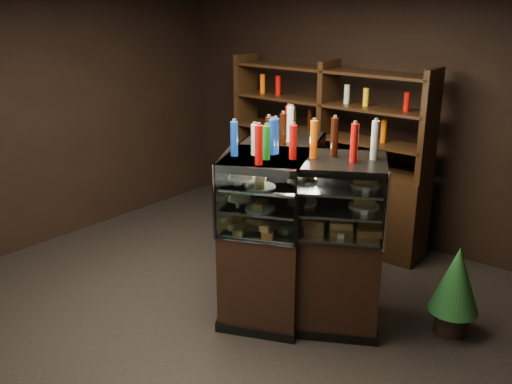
% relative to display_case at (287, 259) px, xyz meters
% --- Properties ---
extents(ground, '(5.00, 5.00, 0.00)m').
position_rel_display_case_xyz_m(ground, '(-0.48, -0.48, -0.49)').
color(ground, black).
rests_on(ground, ground).
extents(room_shell, '(5.02, 5.02, 3.01)m').
position_rel_display_case_xyz_m(room_shell, '(-0.48, -0.48, 1.46)').
color(room_shell, black).
rests_on(room_shell, ground).
extents(display_case, '(1.68, 1.49, 1.45)m').
position_rel_display_case_xyz_m(display_case, '(0.00, 0.00, 0.00)').
color(display_case, black).
rests_on(display_case, ground).
extents(food_display, '(1.28, 1.19, 0.45)m').
position_rel_display_case_xyz_m(food_display, '(-0.00, -0.01, 0.59)').
color(food_display, '#B37540').
rests_on(food_display, display_case).
extents(bottles_top, '(1.12, 1.05, 0.30)m').
position_rel_display_case_xyz_m(bottles_top, '(0.00, 0.00, 1.10)').
color(bottles_top, yellow).
rests_on(bottles_top, display_case).
extents(potted_conifer, '(0.40, 0.40, 0.86)m').
position_rel_display_case_xyz_m(potted_conifer, '(1.28, 0.57, 0.01)').
color(potted_conifer, black).
rests_on(potted_conifer, ground).
extents(back_shelving, '(2.35, 0.49, 2.00)m').
position_rel_display_case_xyz_m(back_shelving, '(-0.64, 1.57, 0.12)').
color(back_shelving, black).
rests_on(back_shelving, ground).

